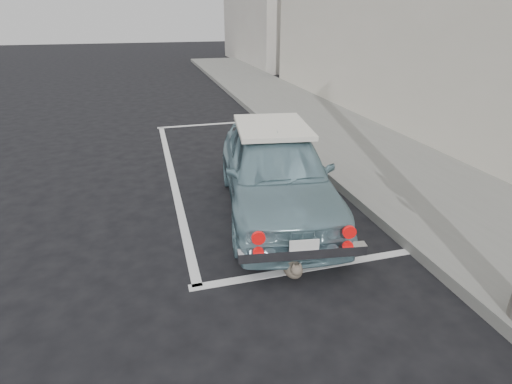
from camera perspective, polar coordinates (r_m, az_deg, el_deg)
ground at (r=5.19m, az=0.87°, el=-8.54°), size 80.00×80.00×0.00m
sidewalk at (r=8.09m, az=18.98°, el=3.15°), size 2.80×40.00×0.15m
pline_rear at (r=4.95m, az=8.20°, el=-10.61°), size 3.00×0.12×0.01m
pline_front at (r=11.18m, az=-6.14°, el=9.63°), size 3.00×0.12×0.01m
pline_side at (r=7.72m, az=-11.92°, el=2.42°), size 0.12×7.00×0.01m
retro_coupe at (r=6.00m, az=2.81°, el=3.14°), size 2.06×3.97×1.29m
cat at (r=4.71m, az=5.34°, el=-10.62°), size 0.26×0.51×0.28m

